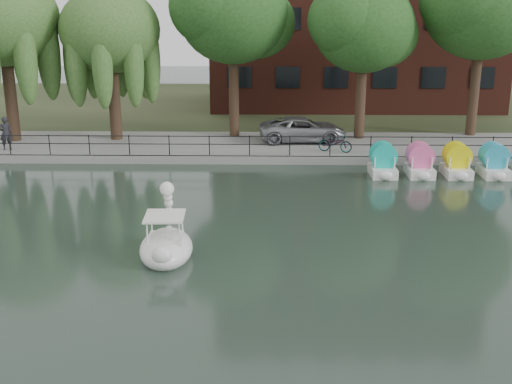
{
  "coord_description": "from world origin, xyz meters",
  "views": [
    {
      "loc": [
        0.92,
        -17.83,
        7.96
      ],
      "look_at": [
        0.5,
        4.0,
        1.3
      ],
      "focal_mm": 45.0,
      "sensor_mm": 36.0,
      "label": 1
    }
  ],
  "objects_px": {
    "minivan": "(303,128)",
    "swan_boat": "(166,242)",
    "pedestrian": "(5,131)",
    "bicycle": "(335,142)"
  },
  "relations": [
    {
      "from": "minivan",
      "to": "swan_boat",
      "type": "distance_m",
      "value": 16.24
    },
    {
      "from": "pedestrian",
      "to": "swan_boat",
      "type": "distance_m",
      "value": 16.63
    },
    {
      "from": "bicycle",
      "to": "pedestrian",
      "type": "distance_m",
      "value": 16.88
    },
    {
      "from": "bicycle",
      "to": "pedestrian",
      "type": "bearing_deg",
      "value": 107.29
    },
    {
      "from": "swan_boat",
      "to": "minivan",
      "type": "bearing_deg",
      "value": 68.85
    },
    {
      "from": "minivan",
      "to": "bicycle",
      "type": "bearing_deg",
      "value": -152.61
    },
    {
      "from": "minivan",
      "to": "pedestrian",
      "type": "height_order",
      "value": "pedestrian"
    },
    {
      "from": "pedestrian",
      "to": "swan_boat",
      "type": "bearing_deg",
      "value": 100.58
    },
    {
      "from": "pedestrian",
      "to": "swan_boat",
      "type": "xyz_separation_m",
      "value": [
        10.24,
        -13.07,
        -0.9
      ]
    },
    {
      "from": "minivan",
      "to": "bicycle",
      "type": "relative_size",
      "value": 3.16
    }
  ]
}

